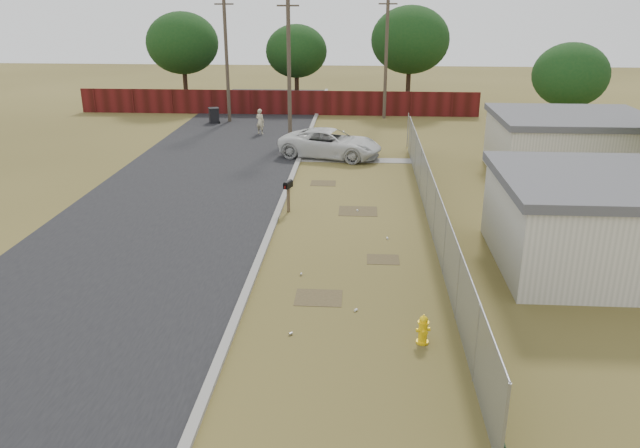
# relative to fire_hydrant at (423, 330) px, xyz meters

# --- Properties ---
(ground) EXTENTS (120.00, 120.00, 0.00)m
(ground) POSITION_rel_fire_hydrant_xyz_m (-2.06, 7.37, -0.38)
(ground) COLOR olive
(ground) RESTS_ON ground
(street) EXTENTS (15.10, 60.00, 0.12)m
(street) POSITION_rel_fire_hydrant_xyz_m (-8.82, 15.42, -0.36)
(street) COLOR black
(street) RESTS_ON ground
(chainlink_fence) EXTENTS (0.10, 27.06, 2.02)m
(chainlink_fence) POSITION_rel_fire_hydrant_xyz_m (1.06, 8.39, 0.42)
(chainlink_fence) COLOR gray
(chainlink_fence) RESTS_ON ground
(privacy_fence) EXTENTS (30.00, 0.12, 1.80)m
(privacy_fence) POSITION_rel_fire_hydrant_xyz_m (-8.06, 32.37, 0.52)
(privacy_fence) COLOR #4F1110
(privacy_fence) RESTS_ON ground
(utility_poles) EXTENTS (12.60, 8.24, 9.00)m
(utility_poles) POSITION_rel_fire_hydrant_xyz_m (-5.73, 28.03, 4.31)
(utility_poles) COLOR #4A3E31
(utility_poles) RESTS_ON ground
(houses) EXTENTS (9.30, 17.24, 3.10)m
(houses) POSITION_rel_fire_hydrant_xyz_m (7.64, 10.50, 1.18)
(houses) COLOR beige
(houses) RESTS_ON ground
(horizon_trees) EXTENTS (33.32, 31.94, 7.78)m
(horizon_trees) POSITION_rel_fire_hydrant_xyz_m (-1.22, 30.92, 4.25)
(horizon_trees) COLOR #312116
(horizon_trees) RESTS_ON ground
(fire_hydrant) EXTENTS (0.40, 0.40, 0.82)m
(fire_hydrant) POSITION_rel_fire_hydrant_xyz_m (0.00, 0.00, 0.00)
(fire_hydrant) COLOR yellow
(fire_hydrant) RESTS_ON ground
(mailbox) EXTENTS (0.37, 0.58, 1.35)m
(mailbox) POSITION_rel_fire_hydrant_xyz_m (-4.65, 10.10, 0.69)
(mailbox) COLOR brown
(mailbox) RESTS_ON ground
(pickup_truck) EXTENTS (6.09, 3.95, 1.56)m
(pickup_truck) POSITION_rel_fire_hydrant_xyz_m (-3.38, 19.51, 0.40)
(pickup_truck) COLOR silver
(pickup_truck) RESTS_ON ground
(pedestrian) EXTENTS (0.70, 0.60, 1.63)m
(pedestrian) POSITION_rel_fire_hydrant_xyz_m (-8.22, 25.31, 0.44)
(pedestrian) COLOR beige
(pedestrian) RESTS_ON ground
(trash_bin) EXTENTS (0.92, 0.90, 1.07)m
(trash_bin) POSITION_rel_fire_hydrant_xyz_m (-12.04, 28.79, 0.17)
(trash_bin) COLOR black
(trash_bin) RESTS_ON ground
(scattered_litter) EXTENTS (2.97, 10.33, 0.07)m
(scattered_litter) POSITION_rel_fire_hydrant_xyz_m (-2.24, 4.67, -0.34)
(scattered_litter) COLOR silver
(scattered_litter) RESTS_ON ground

